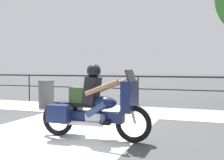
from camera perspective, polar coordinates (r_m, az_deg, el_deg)
The scene contains 6 objects.
ground_plane at distance 6.51m, azimuth -5.94°, elevation -10.59°, with size 120.00×120.00×0.00m, color #424244.
sidewalk_band at distance 9.63m, azimuth 2.90°, elevation -6.24°, with size 44.00×2.40×0.01m, color #B7B2A8.
crosswalk_band at distance 6.57m, azimuth -10.85°, elevation -10.46°, with size 3.68×6.00×0.01m, color silver.
fence_railing at distance 11.08m, azimuth 5.32°, elevation -0.38°, with size 36.00×0.05×1.16m.
motorcycle at distance 5.82m, azimuth -3.84°, elevation -5.32°, with size 2.43×0.76×1.56m.
trash_bin at distance 10.73m, azimuth -13.21°, elevation -2.71°, with size 0.59×0.59×1.00m.
Camera 1 is at (2.75, -5.71, 1.48)m, focal length 45.00 mm.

